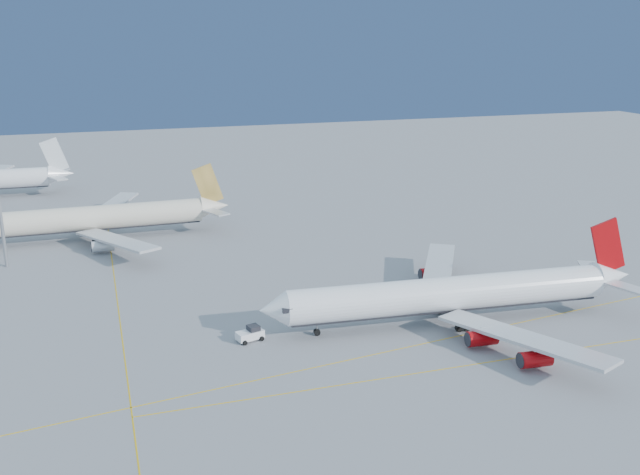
% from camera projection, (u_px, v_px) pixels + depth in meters
% --- Properties ---
extents(ground, '(500.00, 500.00, 0.00)m').
position_uv_depth(ground, '(394.00, 331.00, 109.54)').
color(ground, slate).
rests_on(ground, ground).
extents(taxiway_lines, '(118.86, 140.00, 0.02)m').
position_uv_depth(taxiway_lines, '(291.00, 327.00, 111.02)').
color(taxiway_lines, '#CF9F0B').
rests_on(taxiway_lines, ground).
extents(airliner_virgin, '(62.49, 56.00, 15.41)m').
position_uv_depth(airliner_virgin, '(456.00, 294.00, 111.82)').
color(airliner_virgin, white).
rests_on(airliner_virgin, ground).
extents(airliner_etihad, '(59.22, 54.84, 15.49)m').
position_uv_depth(airliner_etihad, '(97.00, 218.00, 157.06)').
color(airliner_etihad, beige).
rests_on(airliner_etihad, ground).
extents(pushback_tug, '(4.39, 3.29, 2.25)m').
position_uv_depth(pushback_tug, '(251.00, 334.00, 105.93)').
color(pushback_tug, white).
rests_on(pushback_tug, ground).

